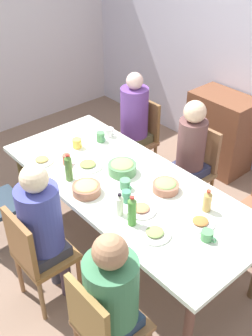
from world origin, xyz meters
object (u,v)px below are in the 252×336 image
at_px(plate_1, 141,209).
at_px(bowl_0, 122,167).
at_px(plate_0, 88,165).
at_px(cup_0, 77,143).
at_px(person_1, 113,295).
at_px(chair_3, 36,253).
at_px(bottle_1, 132,211).
at_px(chair_4, 194,166).
at_px(plate_3, 200,222).
at_px(cup_5, 127,196).
at_px(bottle_3, 207,201).
at_px(cup_1, 67,160).
at_px(cup_6, 110,132).
at_px(dining_table, 126,189).
at_px(person_2, 133,119).
at_px(bowl_2, 166,186).
at_px(side_cabinet, 220,132).
at_px(chair_1, 102,326).
at_px(chair_2, 139,135).
at_px(plate_4, 155,233).
at_px(person_4, 190,151).
at_px(cup_2, 125,184).
at_px(plate_2, 42,160).
at_px(bowl_1, 86,188).
at_px(bottle_2, 69,168).
at_px(bottle_0, 120,205).
at_px(cup_3, 207,235).

xyz_separation_m(plate_1, bowl_0, (-0.47, 0.22, 0.04)).
relative_size(plate_0, cup_0, 2.09).
distance_m(person_1, chair_3, 0.83).
height_order(plate_1, bottle_1, bottle_1).
relative_size(chair_4, plate_3, 4.26).
distance_m(cup_5, bottle_3, 0.61).
bearing_deg(cup_1, cup_6, 103.50).
bearing_deg(bottle_1, dining_table, 144.00).
distance_m(person_2, bowl_2, 1.25).
bearing_deg(person_2, chair_3, -64.66).
bearing_deg(side_cabinet, chair_1, -66.72).
height_order(person_1, chair_2, person_1).
bearing_deg(person_2, person_1, -44.99).
distance_m(person_2, side_cabinet, 1.06).
bearing_deg(chair_4, person_2, -173.52).
bearing_deg(chair_4, cup_0, -130.04).
distance_m(plate_4, cup_6, 1.44).
relative_size(person_4, cup_2, 9.92).
relative_size(plate_4, bowl_0, 0.96).
bearing_deg(person_4, plate_2, -122.48).
distance_m(person_1, chair_2, 2.33).
bearing_deg(person_4, bottle_3, -40.42).
height_order(bowl_1, cup_5, cup_5).
relative_size(plate_4, bottle_2, 0.94).
distance_m(person_2, plate_3, 1.68).
height_order(bottle_0, bottle_1, bottle_1).
bearing_deg(bottle_2, bottle_3, 29.13).
xyz_separation_m(plate_4, cup_0, (-1.32, 0.27, 0.03)).
height_order(bowl_0, bottle_0, bottle_0).
bearing_deg(cup_1, plate_0, 38.32).
bearing_deg(bottle_1, bowl_1, -176.36).
xyz_separation_m(bowl_0, cup_2, (0.19, -0.13, -0.01)).
relative_size(bowl_0, cup_5, 2.25).
relative_size(chair_3, plate_2, 4.22).
xyz_separation_m(bottle_1, bottle_3, (0.25, 0.53, -0.03)).
bearing_deg(bottle_1, plate_2, -176.71).
relative_size(chair_2, bottle_1, 3.60).
xyz_separation_m(person_1, bottle_1, (-0.39, 0.50, 0.12)).
bearing_deg(cup_3, bottle_2, -165.24).
bearing_deg(bottle_3, cup_0, -171.30).
bearing_deg(cup_3, person_4, 137.20).
distance_m(person_4, plate_2, 1.37).
xyz_separation_m(chair_4, plate_3, (0.73, -0.81, 0.23)).
relative_size(plate_3, cup_6, 1.78).
distance_m(bowl_0, bottle_2, 0.46).
distance_m(plate_1, cup_1, 0.89).
relative_size(plate_3, cup_2, 1.71).
xyz_separation_m(plate_1, bottle_2, (-0.69, -0.18, 0.10)).
bearing_deg(side_cabinet, cup_5, -74.93).
bearing_deg(cup_2, person_2, 134.99).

